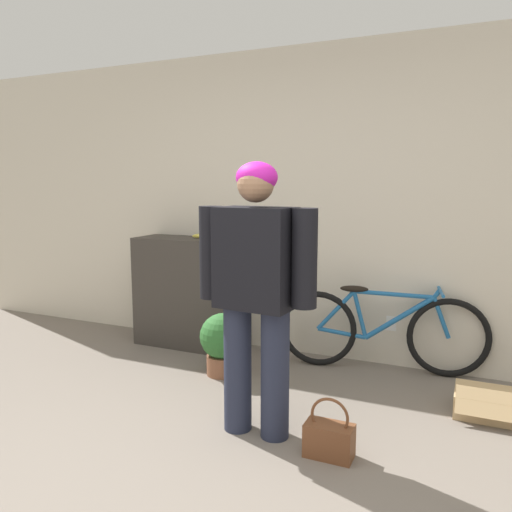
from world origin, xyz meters
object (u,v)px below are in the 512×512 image
banana (208,237)px  cardboard_box (490,404)px  potted_plant (223,341)px  bicycle (381,330)px  handbag (329,438)px  person (256,281)px

banana → cardboard_box: banana is taller
banana → potted_plant: 1.01m
bicycle → potted_plant: (-1.11, -0.57, -0.07)m
potted_plant → bicycle: bearing=27.3°
bicycle → banana: bearing=171.6°
handbag → cardboard_box: (0.81, 0.89, -0.03)m
person → cardboard_box: bearing=36.9°
bicycle → cardboard_box: bicycle is taller
handbag → person: bearing=169.9°
person → banana: person is taller
handbag → bicycle: bearing=89.0°
banana → potted_plant: bearing=-52.1°
bicycle → banana: banana is taller
person → bicycle: person is taller
person → bicycle: bearing=73.9°
bicycle → cardboard_box: size_ratio=3.71×
banana → cardboard_box: (2.31, -0.47, -0.93)m
banana → handbag: 2.22m
handbag → potted_plant: (-1.08, 0.82, 0.16)m
bicycle → potted_plant: bicycle is taller
person → banana: bearing=133.6°
person → banana: size_ratio=4.79×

